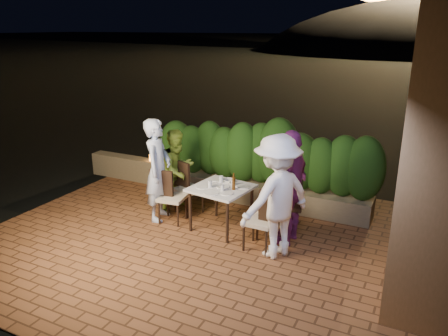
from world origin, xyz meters
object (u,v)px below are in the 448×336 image
Objects in this scene: chair_right_front at (260,219)px; chair_right_back at (273,207)px; chair_left_back at (189,188)px; parapet_lamp at (152,158)px; diner_blue at (158,170)px; diner_white at (277,197)px; beer_bottle at (234,181)px; diner_green at (178,170)px; chair_left_front at (172,197)px; dining_table at (221,208)px; diner_purple at (291,187)px; bowl at (228,181)px.

chair_right_back is at bearing -93.53° from chair_right_front.
parapet_lamp is at bearing 165.32° from chair_left_back.
diner_blue is 2.31m from diner_white.
beer_bottle is 0.75m from chair_right_back.
chair_right_back reaches higher than parapet_lamp.
diner_blue is 0.57m from diner_green.
chair_left_front is 0.51× the size of diner_blue.
chair_right_front is 0.52× the size of diner_white.
dining_table is 0.87× the size of chair_right_back.
diner_blue is 0.97× the size of diner_white.
diner_green is at bearing 104.00° from chair_left_front.
beer_bottle is 0.15× the size of diner_purple.
chair_left_front is 2.11m from diner_purple.
chair_left_back is at bearing -33.72° from parapet_lamp.
bowl reaches higher than parapet_lamp.
chair_right_front is at bearing -29.53° from beer_bottle.
diner_blue is (-0.28, 0.02, 0.44)m from chair_left_front.
diner_green reaches higher than parapet_lamp.
chair_left_back is 0.42m from diner_green.
chair_left_back is 6.71× the size of parapet_lamp.
chair_left_front is at bearing -45.13° from parapet_lamp.
diner_purple is (1.99, -0.25, 0.44)m from chair_left_back.
diner_green is (-1.12, 0.16, -0.02)m from bowl.
diner_green reaches higher than bowl.
dining_table is 0.59× the size of diner_green.
diner_blue reaches higher than beer_bottle.
diner_purple is (2.28, -0.35, 0.15)m from diner_green.
diner_green is at bearing -36.49° from parapet_lamp.
chair_right_front is (1.73, -0.24, 0.02)m from chair_left_front.
beer_bottle is 1.48× the size of bowl.
parapet_lamp is (-3.54, 1.28, -0.34)m from diner_purple.
chair_left_back is at bearing -21.85° from chair_right_front.
diner_green is 1.57m from parapet_lamp.
chair_right_back reaches higher than chair_left_back.
beer_bottle is 0.80m from chair_right_front.
chair_left_front is at bearing -155.55° from bowl.
beer_bottle reaches higher than parapet_lamp.
dining_table is 1.26m from diner_green.
chair_left_back is 1.86m from parapet_lamp.
dining_table is at bearing -94.94° from diner_green.
diner_white is 3.94m from parapet_lamp.
beer_bottle reaches higher than bowl.
diner_purple is at bearing 11.82° from chair_left_back.
chair_left_front is 0.50× the size of diner_white.
diner_white is at bearing -24.65° from beer_bottle.
chair_right_back is (1.77, 0.23, 0.05)m from chair_left_front.
chair_left_front is 2.08m from diner_white.
diner_purple reaches higher than chair_right_back.
diner_blue is 1.19× the size of diner_green.
beer_bottle is at bearing -28.72° from chair_right_front.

